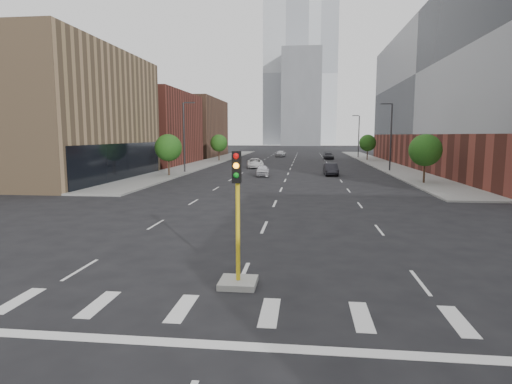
% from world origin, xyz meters
% --- Properties ---
extents(sidewalk_left_far, '(5.00, 92.00, 0.15)m').
position_xyz_m(sidewalk_left_far, '(-15.00, 74.00, 0.07)').
color(sidewalk_left_far, gray).
rests_on(sidewalk_left_far, ground).
extents(sidewalk_right_far, '(5.00, 92.00, 0.15)m').
position_xyz_m(sidewalk_right_far, '(15.00, 74.00, 0.07)').
color(sidewalk_right_far, gray).
rests_on(sidewalk_right_far, ground).
extents(building_left_mid, '(20.00, 24.00, 14.00)m').
position_xyz_m(building_left_mid, '(-27.50, 40.00, 7.00)').
color(building_left_mid, '#977855').
rests_on(building_left_mid, ground).
extents(building_left_far_a, '(20.00, 22.00, 12.00)m').
position_xyz_m(building_left_far_a, '(-27.50, 66.00, 6.00)').
color(building_left_far_a, brown).
rests_on(building_left_far_a, ground).
extents(building_left_far_b, '(20.00, 24.00, 13.00)m').
position_xyz_m(building_left_far_b, '(-27.50, 92.00, 6.50)').
color(building_left_far_b, brown).
rests_on(building_left_far_b, ground).
extents(building_right_main, '(24.00, 70.00, 22.00)m').
position_xyz_m(building_right_main, '(29.50, 60.00, 11.00)').
color(building_right_main, brown).
rests_on(building_right_main, ground).
extents(tower_left, '(22.00, 22.00, 70.00)m').
position_xyz_m(tower_left, '(-8.00, 220.00, 35.00)').
color(tower_left, '#B2B7BC').
rests_on(tower_left, ground).
extents(tower_right, '(20.00, 20.00, 80.00)m').
position_xyz_m(tower_right, '(10.00, 260.00, 40.00)').
color(tower_right, '#B2B7BC').
rests_on(tower_right, ground).
extents(tower_mid, '(18.00, 18.00, 44.00)m').
position_xyz_m(tower_mid, '(0.00, 200.00, 22.00)').
color(tower_mid, slate).
rests_on(tower_mid, ground).
extents(median_traffic_signal, '(1.20, 1.20, 4.40)m').
position_xyz_m(median_traffic_signal, '(0.00, 8.97, 0.97)').
color(median_traffic_signal, '#999993').
rests_on(median_traffic_signal, ground).
extents(streetlight_right_a, '(1.60, 0.22, 9.07)m').
position_xyz_m(streetlight_right_a, '(13.41, 55.00, 5.01)').
color(streetlight_right_a, '#2D2D30').
rests_on(streetlight_right_a, ground).
extents(streetlight_right_b, '(1.60, 0.22, 9.07)m').
position_xyz_m(streetlight_right_b, '(13.41, 90.00, 5.01)').
color(streetlight_right_b, '#2D2D30').
rests_on(streetlight_right_b, ground).
extents(streetlight_left, '(1.60, 0.22, 9.07)m').
position_xyz_m(streetlight_left, '(-13.41, 50.00, 5.01)').
color(streetlight_left, '#2D2D30').
rests_on(streetlight_left, ground).
extents(tree_left_near, '(3.20, 3.20, 4.85)m').
position_xyz_m(tree_left_near, '(-14.00, 45.00, 3.39)').
color(tree_left_near, '#382619').
rests_on(tree_left_near, ground).
extents(tree_left_far, '(3.20, 3.20, 4.85)m').
position_xyz_m(tree_left_far, '(-14.00, 75.00, 3.39)').
color(tree_left_far, '#382619').
rests_on(tree_left_far, ground).
extents(tree_right_near, '(3.20, 3.20, 4.85)m').
position_xyz_m(tree_right_near, '(14.00, 40.00, 3.39)').
color(tree_right_near, '#382619').
rests_on(tree_right_near, ground).
extents(tree_right_far, '(3.20, 3.20, 4.85)m').
position_xyz_m(tree_right_far, '(14.00, 80.00, 3.39)').
color(tree_right_far, '#382619').
rests_on(tree_right_far, ground).
extents(car_near_left, '(1.91, 4.02, 1.33)m').
position_xyz_m(car_near_left, '(-2.95, 46.64, 0.66)').
color(car_near_left, silver).
rests_on(car_near_left, ground).
extents(car_mid_right, '(1.71, 4.46, 1.45)m').
position_xyz_m(car_mid_right, '(5.27, 48.62, 0.72)').
color(car_mid_right, '#222228').
rests_on(car_mid_right, ground).
extents(car_far_left, '(3.05, 5.38, 1.42)m').
position_xyz_m(car_far_left, '(-5.31, 59.19, 0.71)').
color(car_far_left, white).
rests_on(car_far_left, ground).
extents(car_deep_right, '(1.98, 4.77, 1.38)m').
position_xyz_m(car_deep_right, '(6.82, 83.40, 0.69)').
color(car_deep_right, black).
rests_on(car_deep_right, ground).
extents(car_distant, '(2.34, 4.57, 1.49)m').
position_xyz_m(car_distant, '(-3.42, 92.57, 0.74)').
color(car_distant, silver).
rests_on(car_distant, ground).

